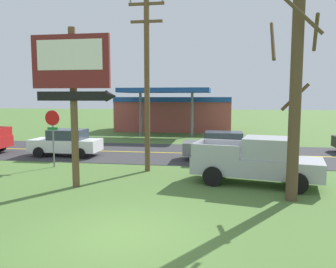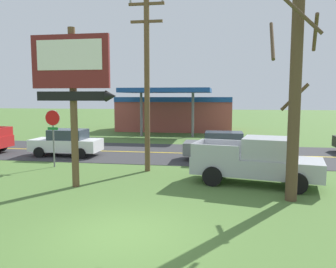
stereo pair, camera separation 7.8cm
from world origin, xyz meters
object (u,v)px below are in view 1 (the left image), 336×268
Objects in this scene: motel_sign at (73,78)px; car_white_far_lane at (66,143)px; bare_tree at (295,97)px; utility_pole at (147,79)px; car_grey_mid_lane at (221,146)px; stop_sign at (53,128)px; gas_station at (174,112)px; pickup_silver_parked_on_lawn at (258,161)px.

car_white_far_lane is (-3.67, 6.80, -3.51)m from motel_sign.
utility_pole is at bearing 147.45° from bare_tree.
stop_sign is at bearing -159.37° from car_grey_mid_lane.
motel_sign is 0.91× the size of bare_tree.
gas_station is at bearing 94.16° from utility_pole.
bare_tree is 1.64× the size of car_white_far_lane.
bare_tree reaches higher than car_grey_mid_lane.
gas_station is (0.69, 23.74, -2.40)m from motel_sign.
bare_tree is at bearing -72.80° from gas_station.
utility_pole reaches higher than pickup_silver_parked_on_lawn.
stop_sign reaches higher than pickup_silver_parked_on_lawn.
motel_sign is 1.50× the size of car_white_far_lane.
utility_pole reaches higher than bare_tree.
gas_station is at bearing 107.20° from bare_tree.
bare_tree reaches higher than motel_sign.
pickup_silver_parked_on_lawn is (10.05, -1.84, -1.06)m from stop_sign.
bare_tree is at bearing -2.91° from motel_sign.
motel_sign is 1.50× the size of car_grey_mid_lane.
car_white_far_lane is (-4.36, -16.94, -1.11)m from gas_station.
bare_tree is 8.10m from car_grey_mid_lane.
pickup_silver_parked_on_lawn is 1.31× the size of car_white_far_lane.
pickup_silver_parked_on_lawn is (-0.94, 2.15, -2.64)m from bare_tree.
utility_pole is at bearing 57.55° from motel_sign.
car_grey_mid_lane is (8.56, 3.22, -1.20)m from stop_sign.
motel_sign reaches higher than pickup_silver_parked_on_lawn.
stop_sign is at bearing 169.65° from pickup_silver_parked_on_lawn.
car_white_far_lane is at bearing 180.00° from car_grey_mid_lane.
motel_sign is 4.05m from utility_pole.
bare_tree is at bearing -31.35° from car_white_far_lane.
motel_sign is 8.48m from car_white_far_lane.
utility_pole reaches higher than car_white_far_lane.
car_grey_mid_lane and car_white_far_lane have the same top height.
gas_station is at bearing 106.59° from car_grey_mid_lane.
bare_tree is 1.64× the size of car_grey_mid_lane.
utility_pole reaches higher than stop_sign.
motel_sign reaches higher than gas_station.
stop_sign is 0.54× the size of pickup_silver_parked_on_lawn.
motel_sign is at bearing -130.18° from car_grey_mid_lane.
motel_sign is at bearing -166.49° from pickup_silver_parked_on_lawn.
pickup_silver_parked_on_lawn is at bearing -18.32° from utility_pole.
gas_station is 17.71m from car_grey_mid_lane.
stop_sign is 11.80m from bare_tree.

